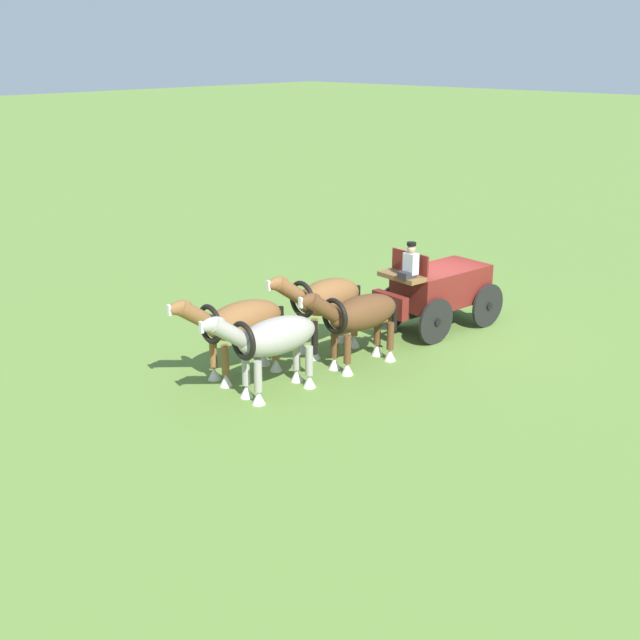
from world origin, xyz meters
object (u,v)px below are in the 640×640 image
Objects in this scene: show_wagon at (438,288)px; draft_horse_rear_off at (324,300)px; draft_horse_lead_near at (272,340)px; draft_horse_lead_off at (239,323)px; draft_horse_rear_near at (358,316)px.

show_wagon reaches higher than draft_horse_rear_off.
show_wagon is 3.58m from draft_horse_rear_off.
draft_horse_rear_off is 2.92m from draft_horse_lead_near.
draft_horse_lead_near is 1.00× the size of draft_horse_lead_off.
draft_horse_rear_off is 2.60m from draft_horse_lead_off.
show_wagon is 1.82× the size of draft_horse_lead_off.
draft_horse_rear_off is 0.95× the size of draft_horse_lead_off.
show_wagon is 1.83× the size of draft_horse_lead_near.
draft_horse_rear_near is 1.30m from draft_horse_rear_off.
draft_horse_lead_near is at bearing -1.10° from show_wagon.
draft_horse_rear_off is at bearing -97.71° from draft_horse_rear_near.
draft_horse_rear_near is at bearing 172.89° from draft_horse_lead_near.
draft_horse_lead_off is (-0.17, -1.29, 0.04)m from draft_horse_lead_near.
draft_horse_lead_off reaches higher than draft_horse_lead_near.
draft_horse_lead_near is at bearing 19.33° from draft_horse_rear_off.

